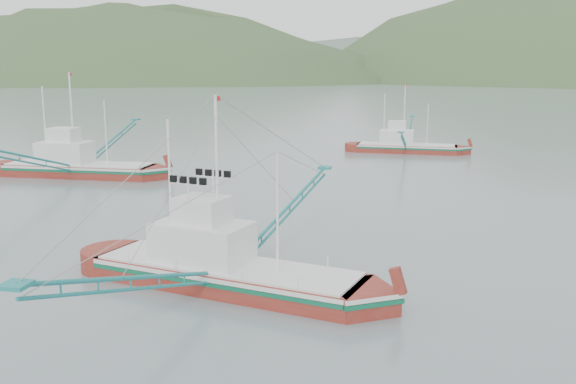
# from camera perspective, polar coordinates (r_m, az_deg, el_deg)

# --- Properties ---
(ground) EXTENTS (1200.00, 1200.00, 0.00)m
(ground) POSITION_cam_1_polar(r_m,az_deg,el_deg) (33.95, -1.91, -7.27)
(ground) COLOR slate
(ground) RESTS_ON ground
(main_boat) EXTENTS (14.32, 24.60, 10.15)m
(main_boat) POSITION_cam_1_polar(r_m,az_deg,el_deg) (31.59, -5.69, -5.14)
(main_boat) COLOR maroon
(main_boat) RESTS_ON ground
(bg_boat_far) EXTENTS (12.33, 22.05, 8.92)m
(bg_boat_far) POSITION_cam_1_polar(r_m,az_deg,el_deg) (80.91, 10.37, 4.34)
(bg_boat_far) COLOR maroon
(bg_boat_far) RESTS_ON ground
(bg_boat_left) EXTENTS (14.77, 26.73, 10.82)m
(bg_boat_left) POSITION_cam_1_polar(r_m,az_deg,el_deg) (65.98, -18.22, 2.63)
(bg_boat_left) COLOR maroon
(bg_boat_left) RESTS_ON ground
(headland_left) EXTENTS (448.00, 308.00, 210.00)m
(headland_left) POSITION_cam_1_polar(r_m,az_deg,el_deg) (433.94, -15.00, 9.54)
(headland_left) COLOR #38512A
(headland_left) RESTS_ON ground
(ridge_distant) EXTENTS (960.00, 400.00, 240.00)m
(ridge_distant) POSITION_cam_1_polar(r_m,az_deg,el_deg) (591.93, 13.17, 10.01)
(ridge_distant) COLOR slate
(ridge_distant) RESTS_ON ground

